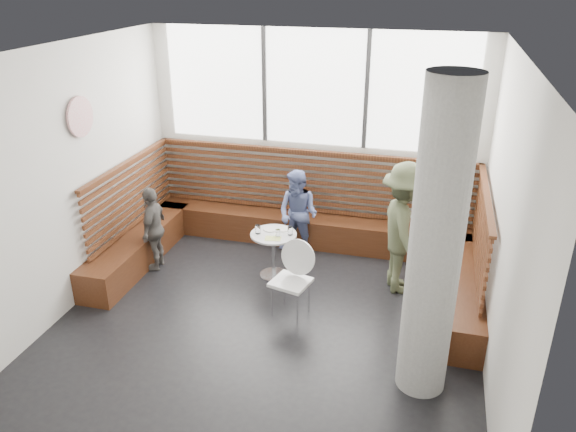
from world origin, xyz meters
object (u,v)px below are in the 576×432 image
(concrete_column, at_px, (436,246))
(child_left, at_px, (154,228))
(cafe_table, at_px, (274,246))
(child_back, at_px, (298,214))
(adult_man, at_px, (404,229))
(cafe_chair, at_px, (292,273))

(concrete_column, bearing_deg, child_left, 157.76)
(concrete_column, distance_m, cafe_table, 2.94)
(cafe_table, relative_size, child_back, 0.50)
(concrete_column, distance_m, child_left, 4.21)
(adult_man, relative_size, child_back, 1.35)
(child_back, bearing_deg, cafe_table, -85.31)
(cafe_chair, xyz_separation_m, child_left, (-2.17, 0.62, 0.05))
(cafe_table, relative_size, child_left, 0.53)
(concrete_column, relative_size, cafe_table, 4.92)
(adult_man, relative_size, child_left, 1.45)
(cafe_table, relative_size, adult_man, 0.37)
(child_left, bearing_deg, concrete_column, 60.51)
(concrete_column, height_order, cafe_chair, concrete_column)
(adult_man, bearing_deg, cafe_table, 75.36)
(child_left, bearing_deg, cafe_chair, 66.89)
(cafe_chair, relative_size, child_left, 0.78)
(cafe_table, xyz_separation_m, child_left, (-1.70, -0.19, 0.14))
(concrete_column, bearing_deg, adult_man, 101.18)
(cafe_chair, bearing_deg, child_left, 178.16)
(cafe_table, relative_size, cafe_chair, 0.69)
(adult_man, distance_m, child_left, 3.45)
(cafe_table, bearing_deg, concrete_column, -39.70)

